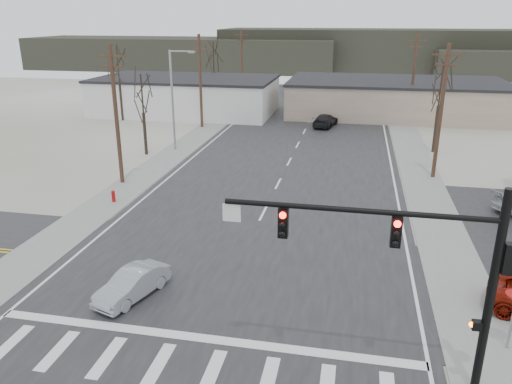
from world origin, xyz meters
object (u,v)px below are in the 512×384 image
(traffic_signal_mast, at_px, (430,262))
(fire_hydrant, at_px, (113,196))
(sedan_crossing, at_px, (132,284))
(car_far_b, at_px, (291,90))
(car_far_a, at_px, (325,120))

(traffic_signal_mast, distance_m, fire_hydrant, 23.39)
(fire_hydrant, distance_m, sedan_crossing, 12.62)
(fire_hydrant, height_order, sedan_crossing, sedan_crossing)
(traffic_signal_mast, bearing_deg, sedan_crossing, 164.23)
(fire_hydrant, relative_size, car_far_b, 0.23)
(traffic_signal_mast, xyz_separation_m, fire_hydrant, (-18.09, 14.20, -4.22))
(car_far_a, bearing_deg, sedan_crossing, 92.53)
(fire_hydrant, height_order, car_far_a, car_far_a)
(traffic_signal_mast, height_order, car_far_a, traffic_signal_mast)
(fire_hydrant, bearing_deg, car_far_a, 65.63)
(sedan_crossing, distance_m, car_far_a, 38.32)
(traffic_signal_mast, xyz_separation_m, sedan_crossing, (-11.73, 3.31, -4.00))
(fire_hydrant, bearing_deg, traffic_signal_mast, -38.13)
(traffic_signal_mast, relative_size, fire_hydrant, 10.29)
(traffic_signal_mast, distance_m, car_far_a, 41.78)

